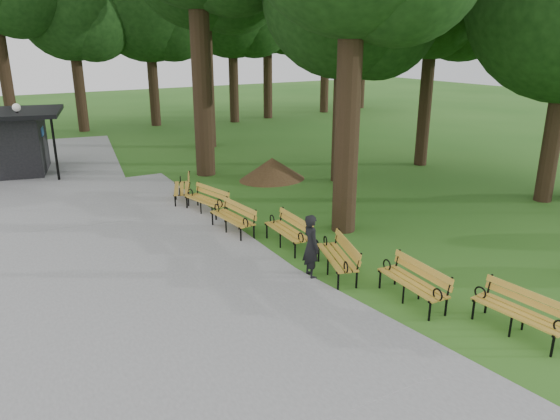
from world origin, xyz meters
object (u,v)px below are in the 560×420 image
bench_3 (287,231)px  bench_6 (182,188)px  lamp_post (19,124)px  bench_5 (206,201)px  kiosk (2,143)px  bench_2 (337,257)px  dirt_mound (272,169)px  person (311,246)px  bench_0 (519,313)px  bench_4 (232,218)px  bench_1 (412,283)px

bench_3 → bench_6: size_ratio=1.00×
lamp_post → bench_6: (4.30, -6.47, -1.75)m
bench_5 → kiosk: bearing=-162.7°
kiosk → bench_6: bearing=-42.4°
bench_2 → lamp_post: bearing=-140.1°
dirt_mound → bench_5: 4.84m
kiosk → lamp_post: (0.68, -0.99, 0.86)m
person → bench_5: size_ratio=0.83×
bench_0 → bench_3: same height
kiosk → dirt_mound: (9.18, -6.64, -0.88)m
person → dirt_mound: 9.22m
lamp_post → bench_3: bearing=-66.8°
bench_4 → bench_1: bearing=9.1°
bench_2 → bench_5: (-0.81, 5.95, 0.00)m
person → bench_2: 0.74m
bench_6 → lamp_post: bearing=-124.6°
bench_5 → bench_3: bearing=-0.6°
lamp_post → dirt_mound: bearing=-33.6°
person → bench_1: size_ratio=0.83×
lamp_post → bench_2: bearing=-69.7°
dirt_mound → bench_6: dirt_mound is taller
bench_1 → bench_2: size_ratio=1.00×
bench_0 → bench_5: (-2.16, 9.94, 0.00)m
dirt_mound → bench_2: dirt_mound is taller
lamp_post → bench_0: (6.60, -18.21, -1.75)m
bench_4 → bench_6: 3.84m
bench_1 → bench_3: size_ratio=1.00×
lamp_post → bench_1: size_ratio=1.59×
bench_2 → bench_1: bearing=35.1°
bench_2 → bench_6: bearing=-153.3°
bench_1 → bench_6: same height
bench_0 → bench_2: 4.21m
lamp_post → bench_4: size_ratio=1.59×
lamp_post → bench_2: 15.27m
kiosk → bench_4: 12.41m
lamp_post → bench_1: 17.29m
kiosk → lamp_post: lamp_post is taller
bench_4 → bench_6: bearing=176.9°
bench_6 → bench_1: bearing=30.5°
person → dirt_mound: (3.86, 8.37, -0.33)m
bench_1 → bench_6: bearing=-166.7°
dirt_mound → bench_3: dirt_mound is taller
bench_0 → kiosk: bearing=-163.5°
bench_0 → bench_4: bearing=-168.6°
person → lamp_post: bearing=26.9°
bench_6 → bench_4: bearing=23.1°
bench_2 → bench_0: bearing=38.3°
bench_1 → bench_6: (-1.50, 9.73, 0.00)m
person → bench_2: bearing=-101.1°
lamp_post → bench_0: size_ratio=1.59×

